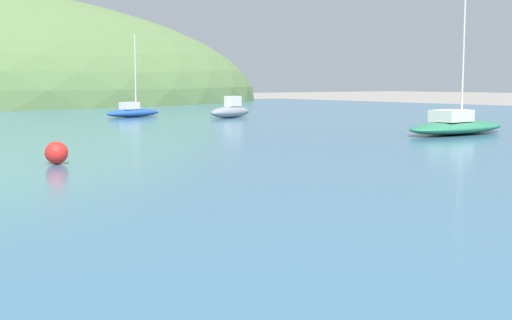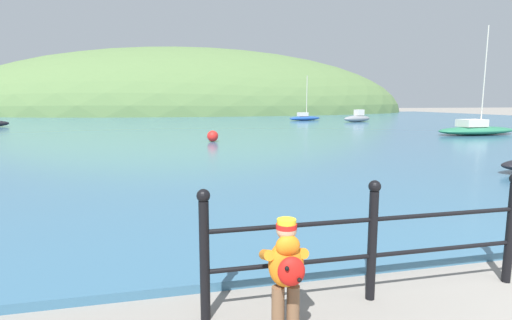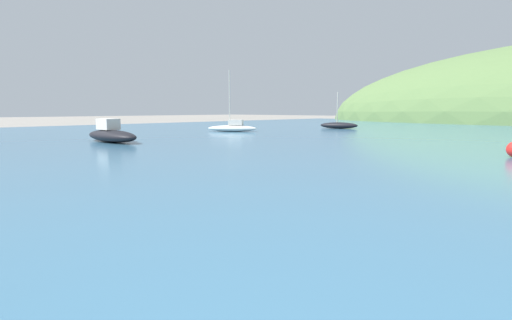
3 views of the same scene
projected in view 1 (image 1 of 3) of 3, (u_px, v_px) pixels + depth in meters
boat_mid_harbor at (133, 112)px, 37.10m from camera, size 3.63×1.87×4.25m
boat_red_dinghy at (231, 111)px, 36.34m from camera, size 3.13×1.77×1.11m
boat_far_left at (456, 126)px, 25.13m from camera, size 5.06×2.07×5.91m
mooring_buoy at (56, 153)px, 15.96m from camera, size 0.51×0.51×0.51m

